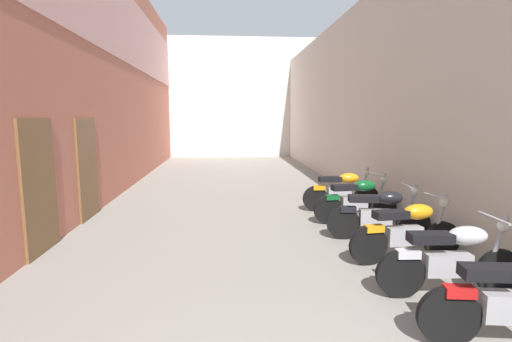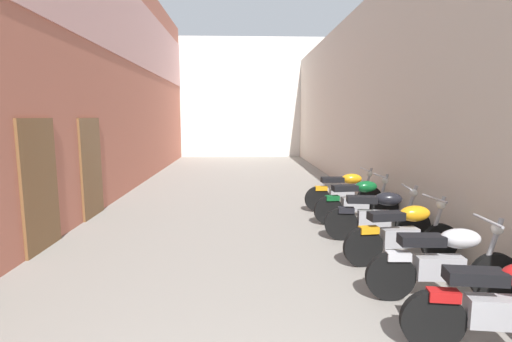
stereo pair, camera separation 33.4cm
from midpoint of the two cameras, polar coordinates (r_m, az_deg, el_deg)
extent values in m
plane|color=gray|center=(9.46, -3.52, -5.53)|extent=(36.89, 36.89, 0.00)
cube|color=#B76651|center=(11.76, -22.08, 13.64)|extent=(0.40, 20.89, 6.97)
cube|color=brown|center=(7.18, -30.86, -2.03)|extent=(0.06, 1.10, 2.20)
cube|color=brown|center=(9.18, -24.87, 0.32)|extent=(0.06, 1.10, 2.20)
cube|color=#DBA39E|center=(11.97, -21.47, 21.02)|extent=(0.04, 20.89, 2.23)
cube|color=beige|center=(11.81, 13.99, 10.09)|extent=(0.40, 20.89, 5.38)
cube|color=silver|center=(22.66, -4.34, 10.74)|extent=(9.73, 2.00, 6.61)
cylinder|color=black|center=(4.30, 24.74, -19.15)|extent=(0.61, 0.17, 0.60)
cube|color=#9E9EA3|center=(4.47, 32.05, -16.84)|extent=(0.58, 0.28, 0.28)
cube|color=black|center=(4.25, 29.59, -13.02)|extent=(0.55, 0.30, 0.12)
cube|color=#AD1414|center=(4.22, 26.01, -15.87)|extent=(0.30, 0.18, 0.10)
cylinder|color=black|center=(5.66, 31.20, -12.90)|extent=(0.60, 0.11, 0.60)
cylinder|color=black|center=(5.11, 18.95, -14.37)|extent=(0.60, 0.11, 0.60)
cube|color=#9E9EA3|center=(5.29, 24.99, -12.52)|extent=(0.57, 0.23, 0.28)
ellipsoid|color=#B7B7BC|center=(5.29, 27.48, -8.59)|extent=(0.49, 0.29, 0.24)
cube|color=black|center=(5.09, 22.88, -9.18)|extent=(0.53, 0.25, 0.12)
cylinder|color=#9E9EA3|center=(5.52, 30.85, -9.58)|extent=(0.25, 0.07, 0.77)
cylinder|color=#9E9EA3|center=(5.39, 30.48, -6.08)|extent=(0.07, 0.58, 0.04)
sphere|color=silver|center=(5.48, 31.48, -7.02)|extent=(0.14, 0.14, 0.14)
cube|color=#B7B7BC|center=(5.05, 19.96, -11.55)|extent=(0.29, 0.15, 0.10)
cylinder|color=black|center=(6.67, 24.71, -9.39)|extent=(0.61, 0.15, 0.60)
cylinder|color=black|center=(6.04, 14.90, -10.71)|extent=(0.61, 0.15, 0.60)
cube|color=#9E9EA3|center=(6.27, 19.72, -9.06)|extent=(0.58, 0.26, 0.28)
ellipsoid|color=orange|center=(6.30, 21.68, -5.69)|extent=(0.51, 0.31, 0.24)
cube|color=black|center=(6.07, 18.00, -6.22)|extent=(0.54, 0.28, 0.12)
cylinder|color=#9E9EA3|center=(6.54, 24.39, -6.53)|extent=(0.25, 0.09, 0.77)
cylinder|color=#9E9EA3|center=(6.42, 24.07, -3.56)|extent=(0.10, 0.58, 0.04)
sphere|color=silver|center=(6.51, 24.88, -4.35)|extent=(0.14, 0.14, 0.14)
cube|color=orange|center=(5.99, 15.69, -8.27)|extent=(0.29, 0.17, 0.10)
cylinder|color=black|center=(7.45, 21.22, -7.41)|extent=(0.61, 0.16, 0.60)
cylinder|color=black|center=(7.16, 11.58, -7.62)|extent=(0.61, 0.16, 0.60)
cube|color=#9E9EA3|center=(7.24, 16.15, -6.63)|extent=(0.58, 0.28, 0.28)
ellipsoid|color=black|center=(7.21, 18.04, -3.83)|extent=(0.51, 0.33, 0.24)
cube|color=black|center=(7.11, 14.44, -4.01)|extent=(0.55, 0.29, 0.12)
cylinder|color=#9E9EA3|center=(7.34, 20.84, -4.79)|extent=(0.25, 0.09, 0.77)
cylinder|color=#9E9EA3|center=(7.26, 20.45, -2.10)|extent=(0.12, 0.58, 0.04)
sphere|color=silver|center=(7.31, 21.31, -2.87)|extent=(0.14, 0.14, 0.14)
cube|color=black|center=(7.11, 12.28, -5.59)|extent=(0.30, 0.18, 0.10)
cylinder|color=black|center=(8.63, 17.38, -5.16)|extent=(0.61, 0.15, 0.60)
cylinder|color=black|center=(8.11, 9.55, -5.72)|extent=(0.61, 0.15, 0.60)
cube|color=#9E9EA3|center=(8.30, 13.30, -4.66)|extent=(0.58, 0.26, 0.28)
ellipsoid|color=#0F5123|center=(8.33, 14.82, -2.15)|extent=(0.51, 0.31, 0.24)
cube|color=black|center=(8.15, 11.90, -2.42)|extent=(0.54, 0.28, 0.12)
cylinder|color=#9E9EA3|center=(8.52, 17.06, -2.90)|extent=(0.25, 0.09, 0.77)
cylinder|color=#9E9EA3|center=(8.43, 16.74, -0.58)|extent=(0.10, 0.58, 0.04)
sphere|color=silver|center=(8.50, 17.43, -1.23)|extent=(0.14, 0.14, 0.14)
cube|color=#0F5123|center=(8.09, 10.12, -3.89)|extent=(0.29, 0.17, 0.10)
cylinder|color=black|center=(9.53, 15.17, -3.84)|extent=(0.60, 0.09, 0.60)
cylinder|color=black|center=(9.16, 7.83, -4.11)|extent=(0.60, 0.09, 0.60)
cube|color=#9E9EA3|center=(9.29, 11.30, -3.26)|extent=(0.56, 0.21, 0.28)
ellipsoid|color=orange|center=(9.30, 12.71, -1.04)|extent=(0.48, 0.27, 0.24)
cube|color=black|center=(9.16, 9.98, -1.22)|extent=(0.52, 0.23, 0.12)
cylinder|color=#9E9EA3|center=(9.44, 14.85, -1.78)|extent=(0.25, 0.06, 0.77)
cylinder|color=#9E9EA3|center=(9.37, 14.52, 0.32)|extent=(0.05, 0.58, 0.04)
sphere|color=silver|center=(9.42, 15.19, -0.27)|extent=(0.14, 0.14, 0.14)
cube|color=orange|center=(9.13, 8.35, -2.49)|extent=(0.28, 0.15, 0.10)
camera|label=1|loc=(0.17, -91.20, -0.17)|focal=26.78mm
camera|label=2|loc=(0.17, 88.80, 0.17)|focal=26.78mm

